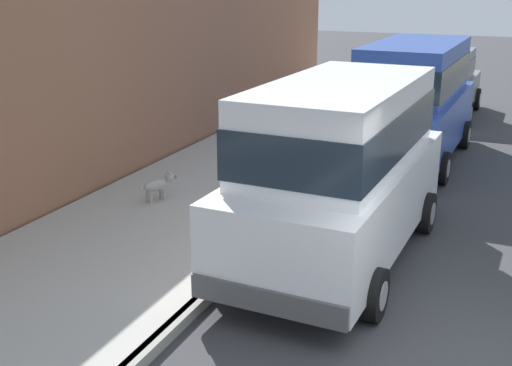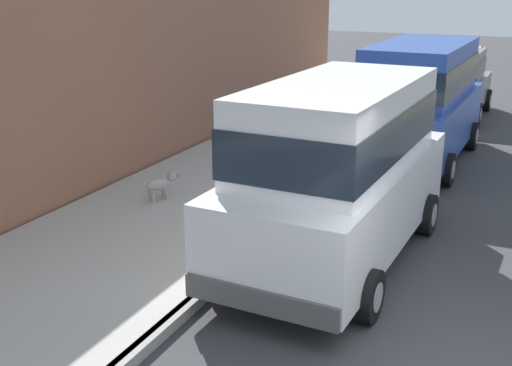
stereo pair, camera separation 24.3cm
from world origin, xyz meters
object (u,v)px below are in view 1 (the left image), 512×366
Objects in this scene: car_grey_hatchback at (442,81)px; fire_hydrant at (325,144)px; car_white_van at (340,163)px; car_blue_van at (413,96)px; dog_grey at (159,184)px.

car_grey_hatchback is 5.27× the size of fire_hydrant.
car_white_van is 4.73m from fire_hydrant.
car_grey_hatchback is 6.44m from fire_hydrant.
fire_hydrant is at bearing -103.44° from car_grey_hatchback.
fire_hydrant is at bearing -142.15° from car_blue_van.
dog_grey is at bearing -117.17° from fire_hydrant.
dog_grey is 0.96× the size of fire_hydrant.
fire_hydrant is at bearing 109.48° from car_white_van.
car_grey_hatchback is at bearing 76.56° from fire_hydrant.
dog_grey is (-3.40, -4.81, -0.97)m from car_blue_van.
car_grey_hatchback reaches higher than dog_grey.
car_blue_van is 6.83× the size of fire_hydrant.
fire_hydrant is (-1.55, 4.37, -0.92)m from car_white_van.
car_blue_van reaches higher than dog_grey.
dog_grey is at bearing -108.74° from car_grey_hatchback.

